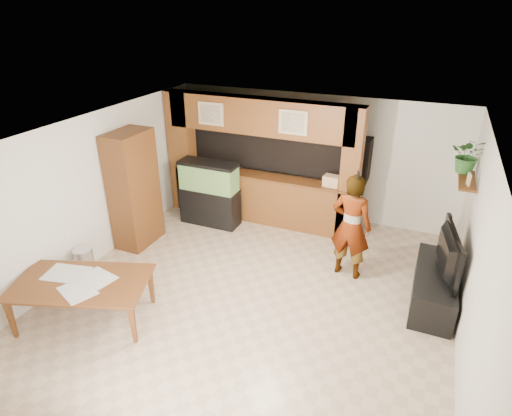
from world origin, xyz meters
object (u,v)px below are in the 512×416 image
at_px(aquarium, 210,194).
at_px(person, 351,227).
at_px(dining_table, 84,302).
at_px(television, 442,252).
at_px(pantry_cabinet, 134,190).

distance_m(aquarium, person, 3.15).
bearing_deg(aquarium, dining_table, -93.46).
xyz_separation_m(television, person, (-1.40, 0.23, 0.01)).
distance_m(pantry_cabinet, aquarium, 1.58).
bearing_deg(television, pantry_cabinet, 82.98).
distance_m(aquarium, dining_table, 3.47).
xyz_separation_m(person, dining_table, (-3.25, -2.69, -0.58)).
relative_size(person, dining_table, 0.97).
bearing_deg(aquarium, person, -14.00).
distance_m(pantry_cabinet, dining_table, 2.46).
bearing_deg(person, aquarium, -7.12).
height_order(pantry_cabinet, television, pantry_cabinet).
bearing_deg(television, aquarium, 67.92).
height_order(pantry_cabinet, person, pantry_cabinet).
relative_size(aquarium, television, 1.09).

